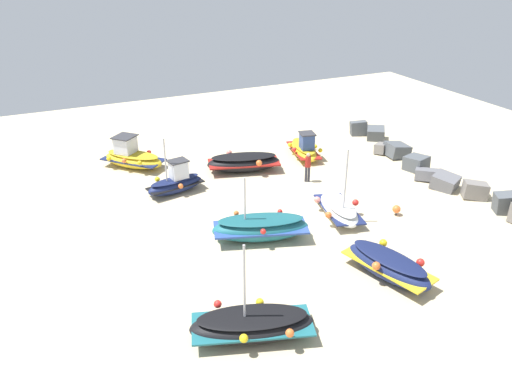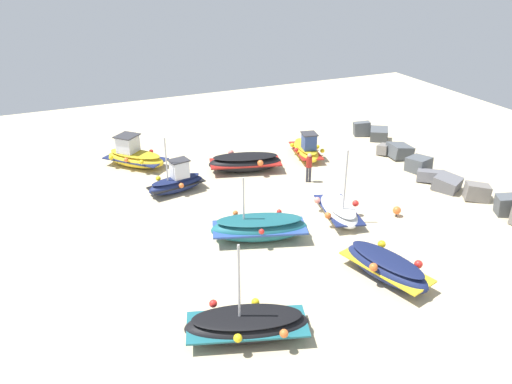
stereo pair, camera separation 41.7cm
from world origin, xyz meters
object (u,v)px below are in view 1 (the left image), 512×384
Objects in this scene: fishing_boat_6 at (132,157)px; mooring_buoy_0 at (396,209)px; fishing_boat_0 at (244,162)px; fishing_boat_4 at (252,324)px; person_walking at (308,165)px; fishing_boat_2 at (261,227)px; fishing_boat_5 at (339,209)px; fishing_boat_3 at (388,265)px; fishing_boat_7 at (176,182)px; fishing_boat_1 at (304,149)px.

mooring_buoy_0 is at bearing 179.02° from fishing_boat_6.
fishing_boat_0 is 1.01× the size of fishing_boat_4.
fishing_boat_6 reaches higher than fishing_boat_0.
fishing_boat_6 reaches higher than person_walking.
person_walking is (-10.03, 7.91, 0.52)m from fishing_boat_4.
fishing_boat_6 is (-3.34, -5.73, 0.07)m from fishing_boat_0.
fishing_boat_2 is 2.71× the size of person_walking.
fishing_boat_5 reaches higher than mooring_buoy_0.
fishing_boat_2 is at bearing -96.20° from mooring_buoy_0.
fishing_boat_2 is 1.14× the size of fishing_boat_3.
fishing_boat_4 reaches higher than fishing_boat_0.
fishing_boat_2 is 6.29m from fishing_boat_4.
fishing_boat_2 is 5.77m from fishing_boat_3.
fishing_boat_4 reaches higher than fishing_boat_7.
mooring_buoy_0 is (0.75, 6.94, -0.26)m from fishing_boat_2.
fishing_boat_5 is at bearing -5.15° from fishing_boat_1.
fishing_boat_1 is 0.80× the size of fishing_boat_4.
fishing_boat_0 is at bearing 3.62° from fishing_boat_7.
person_walking is 3.29× the size of mooring_buoy_0.
person_walking reaches higher than fishing_boat_3.
person_walking is at bearing 69.85° from fishing_boat_4.
fishing_boat_0 is 4.55m from fishing_boat_7.
fishing_boat_7 is (-6.20, -2.03, 0.00)m from fishing_boat_2.
fishing_boat_2 is at bearing 154.43° from fishing_boat_6.
fishing_boat_4 is 10.98m from mooring_buoy_0.
fishing_boat_6 is (-10.67, -3.35, 0.03)m from fishing_boat_2.
fishing_boat_1 is at bearing -0.34° from fishing_boat_7.
fishing_boat_5 is 2.18× the size of person_walking.
fishing_boat_6 reaches higher than mooring_buoy_0.
person_walking is (3.32, -1.67, 0.46)m from fishing_boat_1.
fishing_boat_4 reaches higher than fishing_boat_6.
mooring_buoy_0 is (11.42, 10.30, -0.29)m from fishing_boat_6.
fishing_boat_7 is (-11.76, 0.90, 0.12)m from fishing_boat_4.
mooring_buoy_0 is (-3.97, 3.62, -0.21)m from fishing_boat_3.
fishing_boat_0 is at bearing 85.71° from fishing_boat_4.
fishing_boat_3 is 5.37m from mooring_buoy_0.
mooring_buoy_0 is at bearing -44.73° from fishing_boat_0.
fishing_boat_5 is at bearing 153.82° from fishing_boat_3.
fishing_boat_2 is at bearing -82.56° from fishing_boat_7.
fishing_boat_7 reaches higher than mooring_buoy_0.
mooring_buoy_0 is at bearing 122.54° from fishing_boat_3.
fishing_boat_1 is 2.12× the size of person_walking.
fishing_boat_3 is at bearing -42.39° from mooring_buoy_0.
fishing_boat_2 is at bearing 105.83° from fishing_boat_5.
fishing_boat_0 reaches higher than mooring_buoy_0.
fishing_boat_2 is 6.99m from mooring_buoy_0.
fishing_boat_0 is 1.12× the size of fishing_boat_3.
fishing_boat_7 is (-5.90, -6.34, 0.16)m from fishing_boat_5.
fishing_boat_7 is at bearing 99.24° from person_walking.
fishing_boat_1 is at bearing 21.96° from fishing_boat_0.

